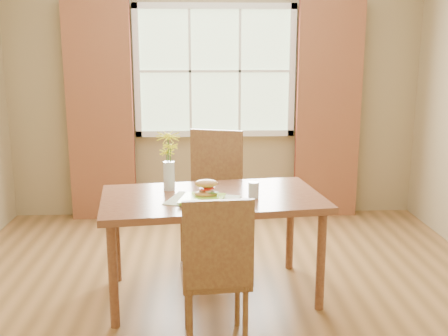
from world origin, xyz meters
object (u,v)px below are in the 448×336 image
chair_near (216,266)px  flower_vase (169,155)px  chair_far (213,189)px  water_glass (254,190)px  croissant_sandwich (206,188)px  dining_table (212,206)px

chair_near → flower_vase: bearing=105.2°
chair_near → flower_vase: (-0.31, 0.87, 0.47)m
chair_far → water_glass: chair_far is taller
chair_far → croissant_sandwich: (-0.07, -0.80, 0.22)m
chair_far → chair_near: bearing=-73.5°
croissant_sandwich → flower_vase: flower_vase is taller
chair_near → chair_far: chair_far is taller
dining_table → chair_far: 0.71m
chair_near → croissant_sandwich: bearing=90.1°
flower_vase → dining_table: bearing=-29.5°
water_glass → flower_vase: flower_vase is taller
water_glass → flower_vase: (-0.58, 0.23, 0.20)m
chair_far → croissant_sandwich: 0.83m
chair_far → water_glass: size_ratio=9.84×
chair_far → water_glass: (0.25, -0.77, 0.20)m
dining_table → flower_vase: flower_vase is taller
chair_near → chair_far: (0.02, 1.41, 0.07)m
flower_vase → croissant_sandwich: bearing=-45.1°
chair_near → chair_far: bearing=84.8°
water_glass → flower_vase: 0.66m
water_glass → flower_vase: bearing=158.3°
chair_near → water_glass: bearing=62.5°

